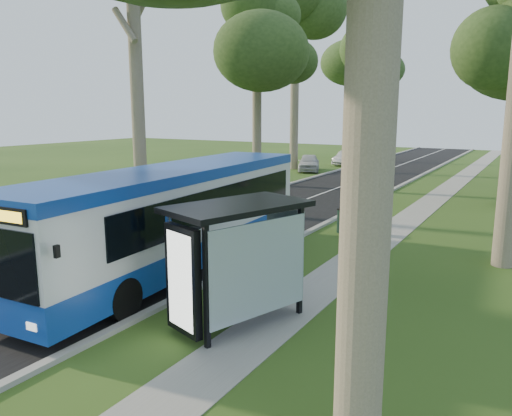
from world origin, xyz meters
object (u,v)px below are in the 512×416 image
at_px(bus_stop_sign, 169,247).
at_px(car_silver, 347,158).
at_px(bus, 175,218).
at_px(litter_bin, 344,220).
at_px(car_white, 309,163).
at_px(bus_shelter, 232,244).

bearing_deg(bus_stop_sign, car_silver, 80.54).
distance_m(bus, litter_bin, 8.21).
relative_size(car_white, car_silver, 1.07).
height_order(bus_shelter, car_white, bus_shelter).
xyz_separation_m(bus_shelter, litter_bin, (-1.12, 10.47, -1.56)).
distance_m(bus_stop_sign, car_silver, 37.11).
relative_size(bus, litter_bin, 12.07).
height_order(bus_stop_sign, car_white, bus_stop_sign).
bearing_deg(car_white, litter_bin, -83.94).
height_order(bus, car_silver, bus).
height_order(bus, bus_shelter, bus).
height_order(litter_bin, car_silver, car_silver).
xyz_separation_m(bus_shelter, car_white, (-11.50, 29.93, -1.37)).
bearing_deg(car_white, bus_shelter, -91.00).
bearing_deg(bus_stop_sign, litter_bin, 62.35).
relative_size(bus_stop_sign, litter_bin, 2.58).
bearing_deg(bus_shelter, car_white, 129.64).
bearing_deg(bus_shelter, litter_bin, 114.73).
distance_m(bus_shelter, car_white, 32.09).
bearing_deg(car_silver, bus, -77.13).
distance_m(litter_bin, car_silver, 27.48).
distance_m(bus, car_white, 28.06).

